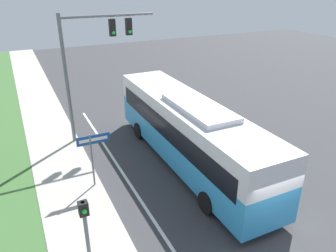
% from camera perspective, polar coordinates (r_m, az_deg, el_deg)
% --- Properties ---
extents(ground_plane, '(80.00, 80.00, 0.00)m').
position_cam_1_polar(ground_plane, '(13.53, 16.91, -17.34)').
color(ground_plane, '#38383A').
extents(bus, '(2.70, 12.27, 3.53)m').
position_cam_1_polar(bus, '(16.25, 3.57, -0.55)').
color(bus, '#3393D1').
rests_on(bus, ground_plane).
extents(signal_gantry, '(5.19, 0.41, 7.20)m').
position_cam_1_polar(signal_gantry, '(18.51, -13.27, 12.12)').
color(signal_gantry, slate).
rests_on(signal_gantry, ground_plane).
extents(pedestrian_signal, '(0.28, 0.34, 2.96)m').
position_cam_1_polar(pedestrian_signal, '(10.43, -14.09, -16.86)').
color(pedestrian_signal, slate).
rests_on(pedestrian_signal, ground_plane).
extents(street_sign, '(1.46, 0.08, 2.67)m').
position_cam_1_polar(street_sign, '(14.72, -12.96, -4.08)').
color(street_sign, slate).
rests_on(street_sign, ground_plane).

